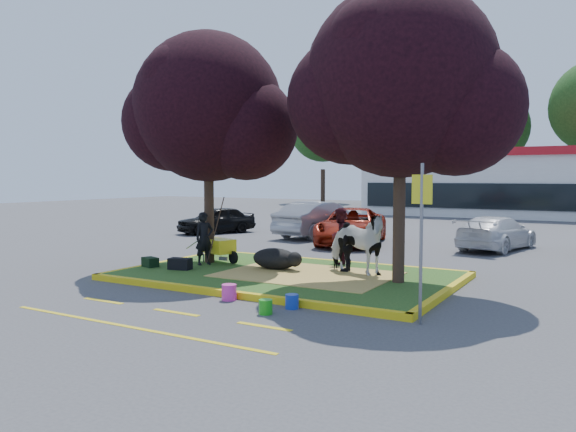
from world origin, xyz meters
The scene contains 31 objects.
ground centered at (0.00, 0.00, 0.00)m, with size 90.00×90.00×0.00m, color #424244.
median_island centered at (0.00, 0.00, 0.07)m, with size 8.00×5.00×0.15m, color #234B17.
curb_near centered at (0.00, -2.58, 0.07)m, with size 8.30×0.16×0.15m, color yellow.
curb_far centered at (0.00, 2.58, 0.07)m, with size 8.30×0.16×0.15m, color yellow.
curb_left centered at (-4.08, 0.00, 0.07)m, with size 0.16×5.30×0.15m, color yellow.
curb_right centered at (4.08, 0.00, 0.07)m, with size 0.16×5.30×0.15m, color yellow.
straw_bedding centered at (0.60, 0.00, 0.15)m, with size 4.20×3.00×0.01m, color #D5BA58.
tree_purple_left centered at (-2.78, 0.38, 4.36)m, with size 5.06×4.20×6.51m.
tree_purple_right centered at (2.92, 0.18, 4.56)m, with size 5.30×4.40×6.82m.
fire_lane_stripe_a centered at (-2.00, -4.20, 0.00)m, with size 1.10×0.12×0.01m, color yellow.
fire_lane_stripe_b centered at (0.00, -4.20, 0.00)m, with size 1.10×0.12×0.01m, color yellow.
fire_lane_stripe_c centered at (2.00, -4.20, 0.00)m, with size 1.10×0.12×0.01m, color yellow.
fire_lane_long centered at (0.00, -5.40, 0.00)m, with size 6.00×0.10×0.01m, color yellow.
retail_building centered at (2.00, 27.98, 2.25)m, with size 20.40×8.40×4.40m.
treeline centered at (1.23, 37.61, 7.73)m, with size 46.58×7.80×14.63m.
cow centered at (1.62, 0.66, 0.93)m, with size 0.85×1.86×1.57m, color silver.
calf centered at (-0.53, 0.29, 0.43)m, with size 1.30×0.74×0.56m, color black.
handler centered at (-2.64, -0.03, 0.88)m, with size 0.54×0.35×1.47m, color black.
visitor_a centered at (0.57, 1.98, 0.94)m, with size 0.77×0.60×1.58m, color #41121B.
visitor_b centered at (1.29, 0.89, 0.79)m, with size 0.75×0.31×1.29m, color black.
wheelbarrow centered at (-2.58, 0.52, 0.62)m, with size 1.79×0.86×0.68m.
gear_bag_dark centered at (-2.70, -0.99, 0.30)m, with size 0.59×0.32×0.30m, color black.
gear_bag_green centered at (-3.70, -1.06, 0.28)m, with size 0.48×0.30×0.26m, color black.
sign_post centered at (4.30, -2.70, 1.78)m, with size 0.39×0.13×2.84m.
bucket_green centered at (1.55, -3.44, 0.14)m, with size 0.26×0.26×0.28m, color #1EA519.
bucket_pink centered at (0.23, -2.80, 0.17)m, with size 0.31×0.31×0.34m, color #F035A9.
bucket_blue centered at (1.76, -2.80, 0.14)m, with size 0.27×0.27×0.29m, color #173AB9.
car_black centered at (-8.64, 8.35, 0.62)m, with size 1.46×3.63×1.24m, color black.
car_silver centered at (-3.78, 9.35, 0.77)m, with size 1.63×4.67×1.54m, color gray.
car_red centered at (-1.55, 7.63, 0.70)m, with size 2.32×5.03×1.40m, color maroon.
car_white centered at (3.61, 8.68, 0.60)m, with size 1.69×4.15×1.20m, color silver.
Camera 1 is at (7.18, -12.28, 2.60)m, focal length 35.00 mm.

